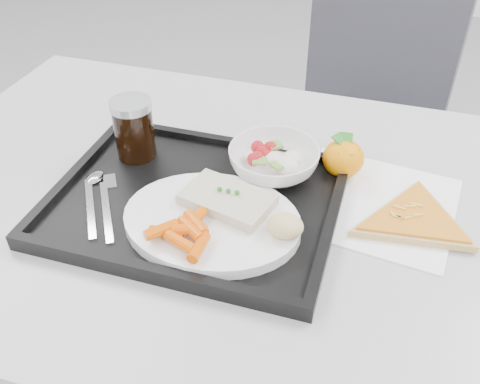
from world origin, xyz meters
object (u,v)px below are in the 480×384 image
tray (196,202)px  table (237,227)px  salad_bowl (274,161)px  cola_glass (134,128)px  pizza_slice (414,220)px  dinner_plate (212,221)px  tangerine (343,158)px  chair (367,121)px

tray → table: bearing=36.3°
salad_bowl → cola_glass: size_ratio=1.41×
tray → pizza_slice: bearing=9.7°
dinner_plate → salad_bowl: (0.05, 0.16, 0.01)m
cola_glass → tangerine: cola_glass is taller
table → pizza_slice: pizza_slice is taller
chair → cola_glass: chair is taller
salad_bowl → chair: bearing=79.0°
chair → cola_glass: bearing=-119.9°
chair → tangerine: bearing=-90.9°
salad_bowl → pizza_slice: size_ratio=0.49×
tangerine → pizza_slice: tangerine is taller
salad_bowl → tangerine: size_ratio=1.69×
cola_glass → pizza_slice: (0.48, -0.03, -0.06)m
tangerine → chair: bearing=89.1°
tray → tangerine: (0.21, 0.16, 0.03)m
table → tray: bearing=-143.7°
dinner_plate → salad_bowl: 0.17m
cola_glass → tangerine: size_ratio=1.20×
cola_glass → tangerine: 0.36m
chair → dinner_plate: 0.83m
tray → cola_glass: cola_glass is taller
tangerine → table: bearing=-143.7°
pizza_slice → salad_bowl: bearing=168.1°
cola_glass → pizza_slice: size_ratio=0.35×
tray → dinner_plate: size_ratio=1.67×
dinner_plate → pizza_slice: (0.29, 0.11, -0.01)m
tray → pizza_slice: (0.34, 0.06, 0.00)m
dinner_plate → cola_glass: cola_glass is taller
salad_bowl → tangerine: bearing=23.3°
cola_glass → salad_bowl: bearing=4.8°
pizza_slice → chair: bearing=100.1°
pizza_slice → table: bearing=-176.7°
table → dinner_plate: (-0.01, -0.09, 0.09)m
chair → tray: (-0.22, -0.72, 0.22)m
chair → salad_bowl: bearing=-101.0°
dinner_plate → chair: bearing=77.4°
tray → dinner_plate: (0.05, -0.05, 0.02)m
dinner_plate → tangerine: tangerine is taller
chair → pizza_slice: (0.12, -0.66, 0.22)m
cola_glass → pizza_slice: 0.49m
chair → tray: bearing=-107.0°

